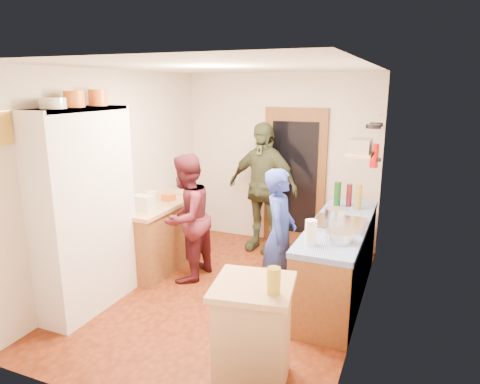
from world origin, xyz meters
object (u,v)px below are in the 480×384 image
Objects in this scene: person_hob at (282,236)px; person_back at (263,188)px; hutch_body at (85,212)px; person_left at (190,218)px; right_counter_base at (338,262)px; island_base at (253,338)px.

person_hob is 0.80× the size of person_back.
hutch_body is 2.63m from person_back.
person_left is (0.68, 1.06, -0.29)m from hutch_body.
person_left reaches higher than person_hob.
right_counter_base is at bearing 100.53° from person_left.
person_hob reaches higher than right_counter_base.
island_base is 0.56× the size of person_hob.
right_counter_base is 2.56× the size of island_base.
hutch_body is 1.00× the size of right_counter_base.
person_back is at bearing 141.53° from right_counter_base.
person_back is (1.20, 2.34, -0.14)m from hutch_body.
right_counter_base is at bearing 79.03° from island_base.
hutch_body is 1.30m from person_left.
right_counter_base is (2.50, 1.30, -0.68)m from hutch_body.
island_base is 0.45× the size of person_back.
hutch_body is at bearing -152.53° from right_counter_base.
person_left is at bearing 57.32° from hutch_body.
person_left reaches higher than right_counter_base.
person_hob is 1.23m from person_left.
hutch_body reaches higher than person_left.
person_back is (-0.95, 2.88, 0.53)m from island_base.
island_base is (2.14, -0.55, -0.67)m from hutch_body.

